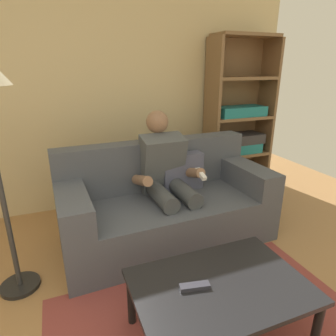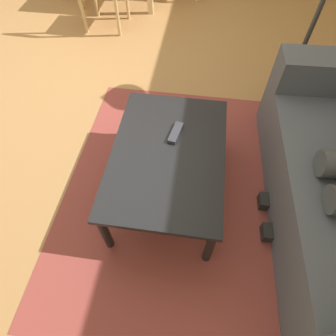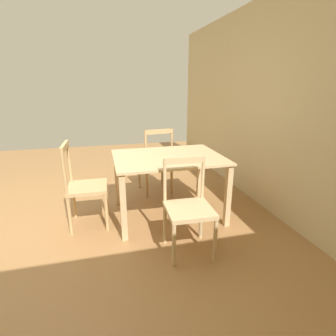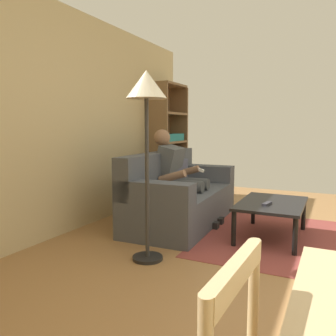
% 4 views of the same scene
% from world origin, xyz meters
% --- Properties ---
extents(wall_back, '(6.34, 0.12, 2.55)m').
position_xyz_m(wall_back, '(0.00, 3.14, 1.28)').
color(wall_back, '#D1BC8C').
rests_on(wall_back, ground_plane).
extents(couch, '(1.94, 0.93, 0.89)m').
position_xyz_m(couch, '(1.28, 2.10, 0.33)').
color(couch, '#474C56').
rests_on(couch, ground_plane).
extents(person_lounging, '(0.60, 0.90, 1.18)m').
position_xyz_m(person_lounging, '(1.30, 2.12, 0.61)').
color(person_lounging, '#4C5156').
rests_on(person_lounging, ground_plane).
extents(coffee_table, '(0.99, 0.67, 0.40)m').
position_xyz_m(coffee_table, '(1.16, 0.93, 0.35)').
color(coffee_table, black).
rests_on(coffee_table, ground_plane).
extents(tv_remote, '(0.18, 0.08, 0.02)m').
position_xyz_m(tv_remote, '(1.01, 0.96, 0.41)').
color(tv_remote, '#2D2D38').
rests_on(tv_remote, coffee_table).
extents(bookshelf, '(0.84, 0.36, 1.92)m').
position_xyz_m(bookshelf, '(2.56, 2.89, 0.81)').
color(bookshelf, brown).
rests_on(bookshelf, ground_plane).
extents(area_rug, '(2.00, 1.40, 0.01)m').
position_xyz_m(area_rug, '(1.16, 0.93, 0.00)').
color(area_rug, brown).
rests_on(area_rug, ground_plane).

